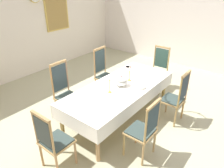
# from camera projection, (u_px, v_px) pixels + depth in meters

# --- Properties ---
(ground) EXTENTS (7.51, 6.72, 0.04)m
(ground) POSITION_uv_depth(u_px,v_px,m) (114.00, 116.00, 4.62)
(ground) COLOR #B0B18E
(back_wall) EXTENTS (7.51, 0.08, 3.35)m
(back_wall) POSITION_uv_depth(u_px,v_px,m) (15.00, 19.00, 5.72)
(back_wall) COLOR silver
(back_wall) RESTS_ON ground
(right_wall) EXTENTS (0.08, 6.72, 3.35)m
(right_wall) POSITION_uv_depth(u_px,v_px,m) (190.00, 14.00, 6.51)
(right_wall) COLOR silver
(right_wall) RESTS_ON ground
(dining_table) EXTENTS (2.55, 1.06, 0.75)m
(dining_table) POSITION_uv_depth(u_px,v_px,m) (120.00, 90.00, 4.23)
(dining_table) COLOR tan
(dining_table) RESTS_ON ground
(tablecloth) EXTENTS (2.57, 1.08, 0.29)m
(tablecloth) POSITION_uv_depth(u_px,v_px,m) (120.00, 89.00, 4.22)
(tablecloth) COLOR white
(tablecloth) RESTS_ON dining_table
(chair_south_a) EXTENTS (0.44, 0.42, 1.08)m
(chair_south_a) POSITION_uv_depth(u_px,v_px,m) (144.00, 129.00, 3.33)
(chair_south_a) COLOR tan
(chair_south_a) RESTS_ON ground
(chair_north_a) EXTENTS (0.44, 0.42, 1.21)m
(chair_north_a) POSITION_uv_depth(u_px,v_px,m) (65.00, 91.00, 4.34)
(chair_north_a) COLOR tan
(chair_north_a) RESTS_ON ground
(chair_south_b) EXTENTS (0.44, 0.42, 1.12)m
(chair_south_b) POSITION_uv_depth(u_px,v_px,m) (176.00, 97.00, 4.19)
(chair_south_b) COLOR #B3834E
(chair_south_b) RESTS_ON ground
(chair_north_b) EXTENTS (0.44, 0.42, 1.20)m
(chair_north_b) POSITION_uv_depth(u_px,v_px,m) (104.00, 72.00, 5.21)
(chair_north_b) COLOR tan
(chair_north_b) RESTS_ON ground
(chair_head_west) EXTENTS (0.42, 0.44, 1.06)m
(chair_head_west) POSITION_uv_depth(u_px,v_px,m) (53.00, 140.00, 3.11)
(chair_head_west) COLOR #A28E51
(chair_head_west) RESTS_ON ground
(chair_head_east) EXTENTS (0.42, 0.44, 1.14)m
(chair_head_east) POSITION_uv_depth(u_px,v_px,m) (158.00, 69.00, 5.45)
(chair_head_east) COLOR tan
(chair_head_east) RESTS_ON ground
(soup_tureen) EXTENTS (0.26, 0.26, 0.21)m
(soup_tureen) POSITION_uv_depth(u_px,v_px,m) (121.00, 81.00, 4.17)
(soup_tureen) COLOR white
(soup_tureen) RESTS_ON tablecloth
(candlestick_west) EXTENTS (0.07, 0.07, 0.37)m
(candlestick_west) POSITION_uv_depth(u_px,v_px,m) (110.00, 85.00, 3.89)
(candlestick_west) COLOR gold
(candlestick_west) RESTS_ON tablecloth
(candlestick_east) EXTENTS (0.07, 0.07, 0.32)m
(candlestick_east) POSITION_uv_depth(u_px,v_px,m) (129.00, 75.00, 4.36)
(candlestick_east) COLOR gold
(candlestick_east) RESTS_ON tablecloth
(bowl_near_left) EXTENTS (0.15, 0.15, 0.03)m
(bowl_near_left) POSITION_uv_depth(u_px,v_px,m) (128.00, 67.00, 5.04)
(bowl_near_left) COLOR white
(bowl_near_left) RESTS_ON tablecloth
(bowl_near_right) EXTENTS (0.20, 0.20, 0.04)m
(bowl_near_right) POSITION_uv_depth(u_px,v_px,m) (140.00, 87.00, 4.12)
(bowl_near_right) COLOR white
(bowl_near_right) RESTS_ON tablecloth
(spoon_primary) EXTENTS (0.04, 0.18, 0.01)m
(spoon_primary) POSITION_uv_depth(u_px,v_px,m) (130.00, 66.00, 5.13)
(spoon_primary) COLOR gold
(spoon_primary) RESTS_ON tablecloth
(spoon_secondary) EXTENTS (0.03, 0.18, 0.01)m
(spoon_secondary) POSITION_uv_depth(u_px,v_px,m) (143.00, 85.00, 4.23)
(spoon_secondary) COLOR gold
(spoon_secondary) RESTS_ON tablecloth
(framed_painting) EXTENTS (0.86, 0.05, 1.11)m
(framed_painting) POSITION_uv_depth(u_px,v_px,m) (57.00, 12.00, 6.62)
(framed_painting) COLOR #D1B251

